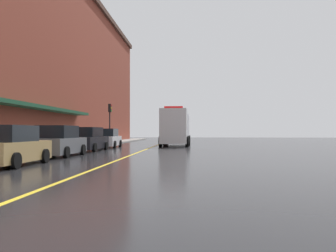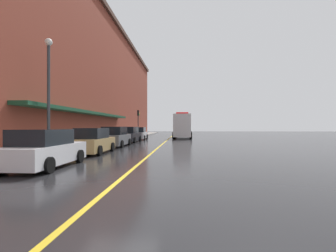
{
  "view_description": "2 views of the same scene",
  "coord_description": "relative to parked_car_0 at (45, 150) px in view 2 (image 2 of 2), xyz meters",
  "views": [
    {
      "loc": [
        3.75,
        -6.34,
        1.43
      ],
      "look_at": [
        1.22,
        29.71,
        2.0
      ],
      "focal_mm": 38.06,
      "sensor_mm": 36.0,
      "label": 1
    },
    {
      "loc": [
        2.15,
        -7.88,
        1.81
      ],
      "look_at": [
        -0.23,
        29.4,
        1.85
      ],
      "focal_mm": 26.19,
      "sensor_mm": 36.0,
      "label": 2
    }
  ],
  "objects": [
    {
      "name": "ground_plane",
      "position": [
        3.96,
        22.5,
        -0.79
      ],
      "size": [
        112.0,
        112.0,
        0.0
      ],
      "primitive_type": "plane",
      "color": "#232326"
    },
    {
      "name": "sidewalk_left",
      "position": [
        -2.24,
        22.5,
        -0.71
      ],
      "size": [
        2.4,
        70.0,
        0.15
      ],
      "primitive_type": "cube",
      "color": "gray",
      "rests_on": "ground"
    },
    {
      "name": "lane_center_stripe",
      "position": [
        3.96,
        22.5,
        -0.78
      ],
      "size": [
        0.16,
        70.0,
        0.01
      ],
      "primitive_type": "cube",
      "color": "gold",
      "rests_on": "ground"
    },
    {
      "name": "brick_building_left",
      "position": [
        -8.73,
        21.49,
        7.59
      ],
      "size": [
        11.75,
        64.0,
        16.74
      ],
      "color": "brown",
      "rests_on": "ground"
    },
    {
      "name": "parked_car_0",
      "position": [
        0.0,
        0.0,
        0.0
      ],
      "size": [
        2.13,
        4.55,
        1.68
      ],
      "rotation": [
        0.0,
        0.0,
        1.58
      ],
      "color": "silver",
      "rests_on": "ground"
    },
    {
      "name": "parked_car_1",
      "position": [
        0.09,
        5.55,
        0.01
      ],
      "size": [
        1.98,
        4.37,
        1.69
      ],
      "rotation": [
        0.0,
        0.0,
        1.57
      ],
      "color": "#A5844C",
      "rests_on": "ground"
    },
    {
      "name": "parked_car_2",
      "position": [
        -0.03,
        11.22,
        0.04
      ],
      "size": [
        2.15,
        4.51,
        1.78
      ],
      "rotation": [
        0.0,
        0.0,
        1.56
      ],
      "color": "#595B60",
      "rests_on": "ground"
    },
    {
      "name": "parked_car_3",
      "position": [
        -0.05,
        17.07,
        0.03
      ],
      "size": [
        2.16,
        4.8,
        1.75
      ],
      "rotation": [
        0.0,
        0.0,
        1.54
      ],
      "color": "black",
      "rests_on": "ground"
    },
    {
      "name": "parked_car_4",
      "position": [
        0.04,
        22.65,
        0.01
      ],
      "size": [
        2.1,
        4.42,
        1.69
      ],
      "rotation": [
        0.0,
        0.0,
        1.6
      ],
      "color": "silver",
      "rests_on": "ground"
    },
    {
      "name": "box_truck",
      "position": [
        5.96,
        27.65,
        1.02
      ],
      "size": [
        2.92,
        8.98,
        3.8
      ],
      "rotation": [
        0.0,
        0.0,
        -1.59
      ],
      "color": "silver",
      "rests_on": "ground"
    },
    {
      "name": "parking_meter_0",
      "position": [
        -1.39,
        22.84,
        0.27
      ],
      "size": [
        0.14,
        0.18,
        1.33
      ],
      "color": "#4C4C51",
      "rests_on": "sidewalk_left"
    },
    {
      "name": "parking_meter_1",
      "position": [
        -1.39,
        1.35,
        0.27
      ],
      "size": [
        0.14,
        0.18,
        1.33
      ],
      "color": "#4C4C51",
      "rests_on": "sidewalk_left"
    },
    {
      "name": "street_lamp_left",
      "position": [
        -1.99,
        3.81,
        3.61
      ],
      "size": [
        0.44,
        0.44,
        6.94
      ],
      "color": "#33383D",
      "rests_on": "sidewalk_left"
    },
    {
      "name": "traffic_light_near",
      "position": [
        -1.33,
        29.35,
        2.37
      ],
      "size": [
        0.38,
        0.36,
        4.3
      ],
      "color": "#232326",
      "rests_on": "sidewalk_left"
    }
  ]
}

